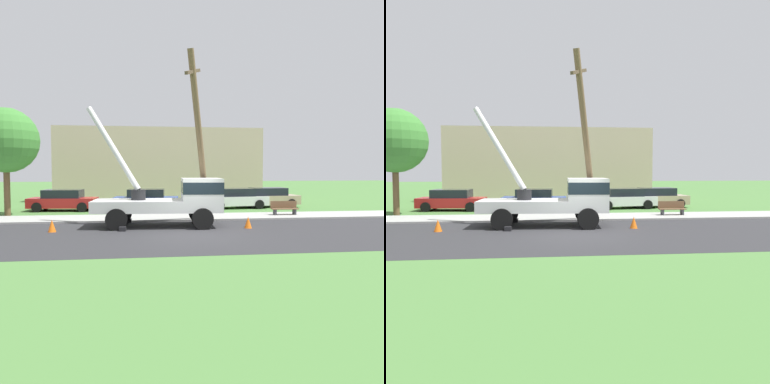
{
  "view_description": "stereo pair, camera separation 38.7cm",
  "coord_description": "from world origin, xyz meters",
  "views": [
    {
      "loc": [
        -2.17,
        -16.57,
        2.82
      ],
      "look_at": [
        0.35,
        2.92,
        1.65
      ],
      "focal_mm": 36.73,
      "sensor_mm": 36.0,
      "label": 1
    },
    {
      "loc": [
        -1.78,
        -16.62,
        2.82
      ],
      "look_at": [
        0.35,
        2.92,
        1.65
      ],
      "focal_mm": 36.73,
      "sensor_mm": 36.0,
      "label": 2
    }
  ],
  "objects": [
    {
      "name": "ground_plane",
      "position": [
        0.0,
        12.0,
        0.0
      ],
      "size": [
        120.0,
        120.0,
        0.0
      ],
      "primitive_type": "plane",
      "color": "#477538"
    },
    {
      "name": "road_asphalt",
      "position": [
        0.0,
        0.0,
        0.0
      ],
      "size": [
        80.0,
        8.41,
        0.01
      ],
      "primitive_type": "cube",
      "color": "#2B2B2D",
      "rests_on": "ground"
    },
    {
      "name": "sidewalk_strip",
      "position": [
        0.0,
        5.66,
        0.05
      ],
      "size": [
        80.0,
        2.92,
        0.1
      ],
      "primitive_type": "cube",
      "color": "#9E9E99",
      "rests_on": "ground"
    },
    {
      "name": "utility_truck",
      "position": [
        -0.54,
        2.57,
        1.41
      ],
      "size": [
        6.75,
        3.21,
        5.98
      ],
      "color": "silver",
      "rests_on": "ground"
    },
    {
      "name": "leaning_utility_pole",
      "position": [
        0.82,
        3.62,
        4.46
      ],
      "size": [
        1.81,
        3.05,
        8.7
      ],
      "color": "brown",
      "rests_on": "ground"
    },
    {
      "name": "traffic_cone_ahead",
      "position": [
        2.84,
        1.41,
        0.28
      ],
      "size": [
        0.36,
        0.36,
        0.56
      ],
      "primitive_type": "cone",
      "color": "orange",
      "rests_on": "ground"
    },
    {
      "name": "traffic_cone_behind",
      "position": [
        -6.14,
        1.41,
        0.28
      ],
      "size": [
        0.36,
        0.36,
        0.56
      ],
      "primitive_type": "cone",
      "color": "orange",
      "rests_on": "ground"
    },
    {
      "name": "parked_sedan_red",
      "position": [
        -7.39,
        10.57,
        0.71
      ],
      "size": [
        4.54,
        2.26,
        1.42
      ],
      "color": "#B21E1E",
      "rests_on": "ground"
    },
    {
      "name": "parked_sedan_blue",
      "position": [
        -1.84,
        10.61,
        0.71
      ],
      "size": [
        4.55,
        2.29,
        1.42
      ],
      "color": "#263F99",
      "rests_on": "ground"
    },
    {
      "name": "parked_sedan_white",
      "position": [
        4.5,
        10.74,
        0.71
      ],
      "size": [
        4.55,
        2.28,
        1.42
      ],
      "color": "silver",
      "rests_on": "ground"
    },
    {
      "name": "parked_sedan_tan",
      "position": [
        7.09,
        11.32,
        0.71
      ],
      "size": [
        4.5,
        2.18,
        1.42
      ],
      "color": "tan",
      "rests_on": "ground"
    },
    {
      "name": "park_bench",
      "position": [
        6.24,
        5.73,
        0.46
      ],
      "size": [
        1.6,
        0.45,
        0.9
      ],
      "color": "brown",
      "rests_on": "ground"
    },
    {
      "name": "roadside_tree_near",
      "position": [
        -10.1,
        7.91,
        4.47
      ],
      "size": [
        3.84,
        3.84,
        6.41
      ],
      "color": "brown",
      "rests_on": "ground"
    },
    {
      "name": "lowrise_building_backdrop",
      "position": [
        -0.51,
        20.04,
        3.2
      ],
      "size": [
        18.0,
        6.0,
        6.4
      ],
      "primitive_type": "cube",
      "color": "#C6B293",
      "rests_on": "ground"
    }
  ]
}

